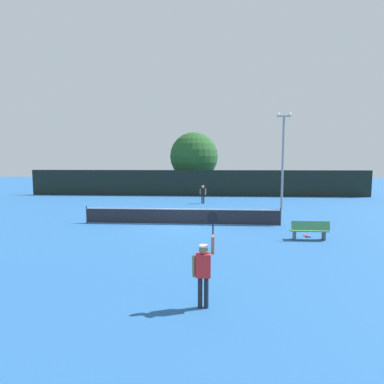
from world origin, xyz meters
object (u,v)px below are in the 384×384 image
at_px(courtside_bench, 310,230).
at_px(large_tree, 194,157).
at_px(player_serving, 204,266).
at_px(light_pole, 283,155).
at_px(tennis_ball, 140,231).
at_px(spare_racket, 306,236).
at_px(player_receiving, 203,193).
at_px(parked_car_near, 279,185).

xyz_separation_m(courtside_bench, large_tree, (-7.04, 23.23, 4.04)).
height_order(player_serving, light_pole, light_pole).
xyz_separation_m(tennis_ball, spare_racket, (8.70, -0.30, -0.01)).
distance_m(player_serving, player_receiving, 20.11).
xyz_separation_m(player_receiving, courtside_bench, (5.58, -12.89, -0.53)).
distance_m(tennis_ball, spare_racket, 8.71).
bearing_deg(light_pole, player_serving, -108.73).
distance_m(light_pole, parked_car_near, 16.26).
height_order(player_serving, courtside_bench, player_serving).
height_order(player_receiving, parked_car_near, parked_car_near).
relative_size(player_serving, player_receiving, 1.52).
relative_size(player_serving, light_pole, 0.33).
xyz_separation_m(player_receiving, light_pole, (6.46, -2.98, 3.38)).
bearing_deg(tennis_ball, parked_car_near, 62.72).
distance_m(spare_racket, courtside_bench, 0.93).
relative_size(player_serving, parked_car_near, 0.57).
bearing_deg(player_serving, large_tree, 93.99).
bearing_deg(tennis_ball, courtside_bench, -7.28).
relative_size(large_tree, parked_car_near, 1.73).
bearing_deg(parked_car_near, courtside_bench, -104.11).
xyz_separation_m(player_receiving, large_tree, (-1.46, 10.33, 3.51)).
xyz_separation_m(spare_racket, large_tree, (-7.15, 22.42, 4.50)).
height_order(player_receiving, spare_racket, player_receiving).
height_order(tennis_ball, light_pole, light_pole).
height_order(player_serving, parked_car_near, player_serving).
bearing_deg(parked_car_near, player_serving, -110.47).
distance_m(player_serving, parked_car_near, 33.86).
distance_m(courtside_bench, light_pole, 10.69).
bearing_deg(player_receiving, light_pole, 155.27).
bearing_deg(tennis_ball, player_serving, -66.12).
bearing_deg(spare_racket, courtside_bench, -97.40).
relative_size(spare_racket, large_tree, 0.07).
bearing_deg(spare_racket, light_pole, 85.11).
distance_m(player_receiving, parked_car_near, 15.79).
height_order(light_pole, parked_car_near, light_pole).
height_order(large_tree, parked_car_near, large_tree).
distance_m(spare_racket, light_pole, 10.14).
distance_m(player_serving, light_pole, 18.38).
height_order(spare_racket, large_tree, large_tree).
bearing_deg(large_tree, light_pole, -59.22).
bearing_deg(player_receiving, player_serving, 91.88).
distance_m(courtside_bench, large_tree, 24.60).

